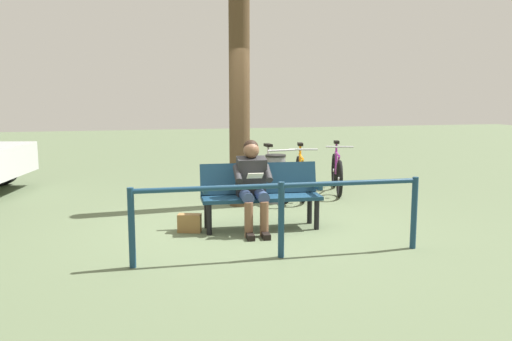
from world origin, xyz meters
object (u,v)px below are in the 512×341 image
person_reading (252,181)px  litter_bin (275,179)px  bicycle_red (301,176)px  bicycle_orange (272,178)px  bench (260,191)px  bicycle_black (337,173)px  handbag (190,223)px  tree_trunk (239,95)px

person_reading → litter_bin: 1.88m
bicycle_red → bicycle_orange: 0.54m
bench → person_reading: size_ratio=1.35×
bench → person_reading: person_reading is taller
bicycle_orange → bench: bearing=-26.2°
bicycle_black → person_reading: bearing=-25.7°
bicycle_red → handbag: bearing=-34.7°
bench → bicycle_orange: bicycle_orange is taller
bicycle_red → bicycle_orange: (0.54, 0.03, 0.00)m
tree_trunk → bicycle_red: 1.91m
person_reading → bicycle_orange: size_ratio=0.72×
handbag → tree_trunk: 2.44m
tree_trunk → litter_bin: bearing=-173.5°
bench → handbag: size_ratio=5.42×
person_reading → bicycle_black: size_ratio=0.74×
person_reading → handbag: bearing=-5.8°
person_reading → bicycle_orange: bearing=-108.9°
handbag → bicycle_red: size_ratio=0.18×
tree_trunk → handbag: bearing=55.8°
handbag → bicycle_black: bicycle_black is taller
bench → bicycle_black: size_ratio=1.00×
litter_bin → bicycle_black: 1.49m
person_reading → bicycle_red: size_ratio=0.73×
bicycle_black → bicycle_red: same height
litter_bin → tree_trunk: bearing=6.5°
handbag → bicycle_orange: 2.53m
tree_trunk → bicycle_black: (-1.98, -0.69, -1.43)m
handbag → bicycle_red: 2.93m
person_reading → tree_trunk: (-0.18, -1.61, 1.12)m
bicycle_black → bicycle_red: 0.82m
handbag → bicycle_orange: bicycle_orange is taller
bicycle_red → bicycle_orange: bearing=-72.6°
person_reading → bicycle_red: person_reading is taller
tree_trunk → bicycle_orange: size_ratio=2.13×
bench → tree_trunk: size_ratio=0.46×
handbag → litter_bin: bearing=-136.4°
bicycle_orange → handbag: bearing=-47.1°
bicycle_black → tree_trunk: bearing=-53.4°
bicycle_red → bench: bearing=-18.8°
person_reading → bench: bearing=-129.8°
litter_bin → bicycle_orange: (-0.04, -0.35, -0.04)m
bench → person_reading: bearing=50.2°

